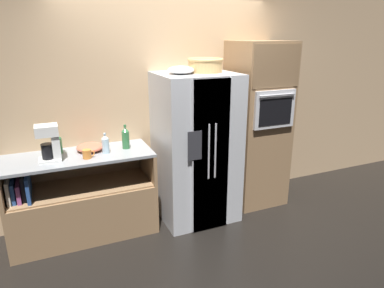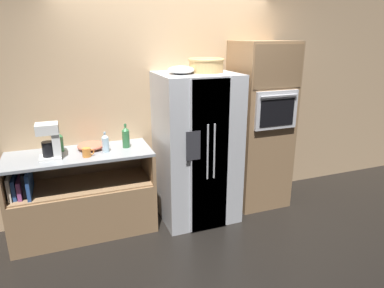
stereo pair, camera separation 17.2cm
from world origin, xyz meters
TOP-DOWN VIEW (x-y plane):
  - ground_plane at (0.00, 0.00)m, footprint 20.00×20.00m
  - wall_back at (0.00, 0.51)m, footprint 12.00×0.06m
  - counter_left at (-1.12, 0.17)m, footprint 1.49×0.62m
  - refrigerator at (0.18, 0.09)m, footprint 0.86×0.82m
  - wall_oven at (1.05, 0.16)m, footprint 0.66×0.70m
  - wicker_basket at (0.31, 0.13)m, footprint 0.39×0.39m
  - fruit_bowl at (-0.01, 0.07)m, footprint 0.28×0.28m
  - bottle_tall at (-0.61, 0.19)m, footprint 0.08×0.08m
  - bottle_short at (-0.84, 0.13)m, footprint 0.07×0.07m
  - bottle_wide at (-1.29, 0.31)m, footprint 0.09×0.09m
  - mug at (-1.04, 0.03)m, footprint 0.12×0.09m
  - mixing_bowl at (-0.98, 0.26)m, footprint 0.29×0.29m
  - coffee_maker at (-1.36, 0.11)m, footprint 0.21×0.18m

SIDE VIEW (x-z plane):
  - ground_plane at x=0.00m, z-range 0.00..0.00m
  - counter_left at x=-1.12m, z-range -0.13..0.80m
  - refrigerator at x=0.18m, z-range 0.00..1.71m
  - mixing_bowl at x=-0.98m, z-range 0.92..1.00m
  - mug at x=-1.04m, z-range 0.92..1.01m
  - bottle_short at x=-0.84m, z-range 0.92..1.13m
  - wall_oven at x=1.05m, z-range 0.01..2.05m
  - bottle_wide at x=-1.29m, z-range 0.92..1.14m
  - bottle_tall at x=-0.61m, z-range 0.91..1.18m
  - coffee_maker at x=-1.36m, z-range 0.94..1.30m
  - wall_back at x=0.00m, z-range 0.00..2.80m
  - fruit_bowl at x=-0.01m, z-range 1.71..1.79m
  - wicker_basket at x=0.31m, z-range 1.72..1.87m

